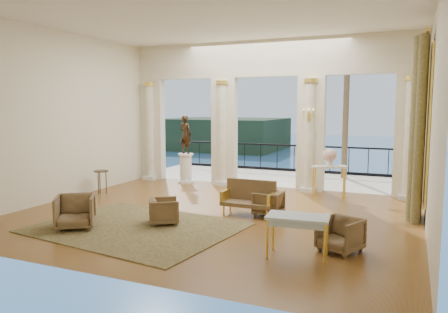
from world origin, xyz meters
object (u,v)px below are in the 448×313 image
at_px(armchair_c, 268,202).
at_px(settee, 249,198).
at_px(armchair_b, 340,233).
at_px(armchair_d, 164,210).
at_px(game_table, 298,220).
at_px(statue, 185,134).
at_px(pedestal, 186,169).
at_px(console_table, 329,171).
at_px(side_table, 101,174).
at_px(armchair_a, 75,210).

relative_size(armchair_c, settee, 0.52).
distance_m(armchair_b, armchair_d, 3.76).
relative_size(armchair_d, game_table, 0.57).
xyz_separation_m(armchair_c, statue, (-3.81, 3.05, 1.28)).
xyz_separation_m(pedestal, console_table, (4.73, -0.45, 0.26)).
bearing_deg(armchair_d, armchair_b, -130.07).
relative_size(armchair_b, side_table, 0.98).
distance_m(armchair_c, side_table, 5.21).
height_order(armchair_a, armchair_d, armchair_a).
height_order(armchair_c, console_table, console_table).
relative_size(armchair_a, statue, 0.62).
distance_m(armchair_c, armchair_d, 2.42).
bearing_deg(pedestal, console_table, -5.43).
height_order(armchair_a, armchair_c, armchair_a).
relative_size(armchair_c, statue, 0.51).
height_order(armchair_a, side_table, armchair_a).
relative_size(armchair_c, pedestal, 0.66).
xyz_separation_m(armchair_b, console_table, (-0.99, 4.50, 0.40)).
bearing_deg(statue, armchair_c, 155.84).
relative_size(settee, console_table, 1.22).
distance_m(settee, game_table, 2.94).
height_order(armchair_c, statue, statue).
relative_size(armchair_c, side_table, 0.95).
bearing_deg(pedestal, armchair_d, -66.88).
relative_size(armchair_a, armchair_c, 1.21).
relative_size(pedestal, console_table, 0.98).
bearing_deg(settee, armchair_d, -133.28).
xyz_separation_m(armchair_a, pedestal, (-0.48, 5.66, 0.08)).
xyz_separation_m(armchair_a, console_table, (4.26, 5.21, 0.35)).
distance_m(armchair_b, pedestal, 7.57).
bearing_deg(pedestal, settee, -42.94).
distance_m(armchair_c, console_table, 2.79).
relative_size(pedestal, statue, 0.78).
bearing_deg(settee, pedestal, 136.86).
bearing_deg(armchair_c, armchair_b, 46.39).
bearing_deg(armchair_c, armchair_a, -50.66).
bearing_deg(armchair_c, side_table, -94.18).
relative_size(armchair_a, settee, 0.64).
relative_size(pedestal, side_table, 1.44).
bearing_deg(side_table, armchair_b, -18.61).
bearing_deg(statue, armchair_d, 127.62).
bearing_deg(armchair_b, side_table, -174.85).
distance_m(pedestal, side_table, 2.91).
xyz_separation_m(armchair_b, game_table, (-0.62, -0.55, 0.30)).
bearing_deg(console_table, armchair_b, -102.56).
height_order(armchair_a, console_table, console_table).
bearing_deg(console_table, armchair_a, -154.19).
bearing_deg(settee, console_table, 62.91).
distance_m(armchair_b, armchair_c, 2.70).
bearing_deg(armchair_a, game_table, -32.76).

